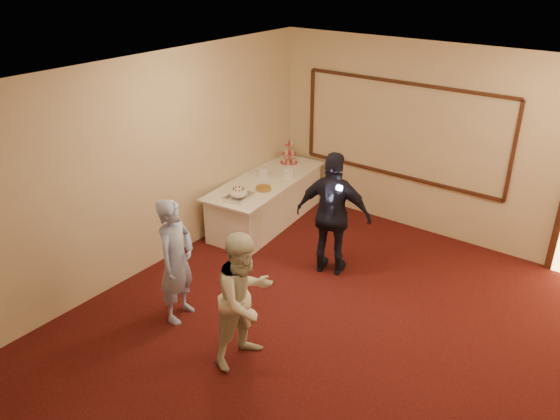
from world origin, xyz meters
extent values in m
plane|color=black|center=(0.00, 0.00, 0.00)|extent=(7.00, 7.00, 0.00)
cube|color=beige|center=(0.00, 3.50, 1.50)|extent=(6.00, 0.04, 3.00)
cube|color=beige|center=(-3.00, 0.00, 1.50)|extent=(0.04, 7.00, 3.00)
cube|color=white|center=(0.00, 0.00, 3.00)|extent=(6.00, 7.00, 0.04)
cube|color=black|center=(-0.80, 3.47, 0.85)|extent=(3.40, 0.04, 0.05)
cube|color=black|center=(-0.80, 3.47, 2.35)|extent=(3.40, 0.04, 0.05)
cube|color=black|center=(-2.50, 3.47, 1.60)|extent=(0.05, 0.04, 1.50)
cube|color=black|center=(0.90, 3.47, 1.60)|extent=(0.05, 0.04, 1.50)
cube|color=white|center=(-2.53, 2.20, 0.37)|extent=(1.07, 2.38, 0.74)
cube|color=white|center=(-2.53, 2.20, 0.76)|extent=(1.19, 2.51, 0.03)
cube|color=silver|center=(-2.38, 1.33, 0.79)|extent=(0.37, 0.45, 0.04)
ellipsoid|color=silver|center=(-2.38, 1.33, 0.87)|extent=(0.27, 0.27, 0.12)
cube|color=silver|center=(-2.29, 1.46, 0.81)|extent=(0.18, 0.26, 0.01)
cylinder|color=#C13E55|center=(-2.68, 3.05, 0.97)|extent=(0.02, 0.02, 0.41)
cylinder|color=#C13E55|center=(-2.68, 3.05, 0.78)|extent=(0.31, 0.31, 0.01)
cylinder|color=#C13E55|center=(-2.68, 3.05, 0.94)|extent=(0.24, 0.24, 0.01)
cylinder|color=#C13E55|center=(-2.68, 3.05, 1.10)|extent=(0.16, 0.16, 0.01)
cylinder|color=white|center=(-2.65, 2.27, 0.84)|extent=(0.17, 0.17, 0.14)
cylinder|color=white|center=(-2.65, 2.27, 0.92)|extent=(0.18, 0.18, 0.01)
cylinder|color=white|center=(-2.30, 2.50, 0.85)|extent=(0.20, 0.20, 0.16)
cylinder|color=white|center=(-2.30, 2.50, 0.94)|extent=(0.21, 0.21, 0.01)
cylinder|color=white|center=(-2.29, 1.82, 0.78)|extent=(0.28, 0.28, 0.01)
cylinder|color=brown|center=(-2.29, 1.82, 0.80)|extent=(0.24, 0.24, 0.05)
imported|color=#98ACE6|center=(-1.77, -0.53, 0.80)|extent=(0.51, 0.66, 1.60)
imported|color=silver|center=(-0.62, -0.63, 0.78)|extent=(0.69, 0.84, 1.57)
imported|color=black|center=(-0.82, 1.50, 0.90)|extent=(1.13, 0.71, 1.79)
cube|color=white|center=(-0.67, 1.38, 1.38)|extent=(0.07, 0.04, 0.05)
camera|label=1|loc=(2.60, -4.32, 4.18)|focal=35.00mm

